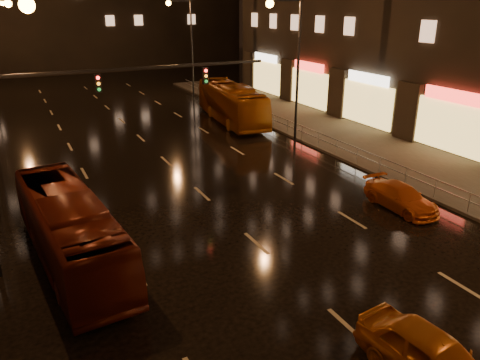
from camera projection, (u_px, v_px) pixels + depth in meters
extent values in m
plane|color=black|center=(177.00, 171.00, 27.81)|extent=(140.00, 140.00, 0.00)
cube|color=#38332D|center=(408.00, 161.00, 29.22)|extent=(7.00, 70.00, 0.15)
cube|color=black|center=(135.00, 68.00, 24.80)|extent=(15.20, 0.14, 0.14)
cube|color=black|center=(98.00, 83.00, 24.20)|extent=(0.32, 0.18, 0.95)
cube|color=black|center=(205.00, 76.00, 26.70)|extent=(0.32, 0.18, 0.95)
sphere|color=#FF1E19|center=(98.00, 78.00, 24.00)|extent=(0.18, 0.18, 0.18)
cylinder|color=#99999E|center=(192.00, 86.00, 51.90)|extent=(0.04, 0.04, 1.00)
cube|color=#99999E|center=(337.00, 140.00, 29.99)|extent=(0.05, 56.00, 0.05)
cube|color=#99999E|center=(337.00, 146.00, 30.13)|extent=(0.05, 56.00, 0.05)
imported|color=#54170C|center=(70.00, 229.00, 17.65)|extent=(3.24, 10.04, 2.75)
imported|color=#984B0F|center=(231.00, 103.00, 38.77)|extent=(3.93, 11.41, 3.11)
imported|color=#BE5E11|center=(433.00, 359.00, 12.12)|extent=(2.19, 4.44, 1.46)
imported|color=#D35713|center=(401.00, 197.00, 22.53)|extent=(1.67, 4.07, 1.18)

